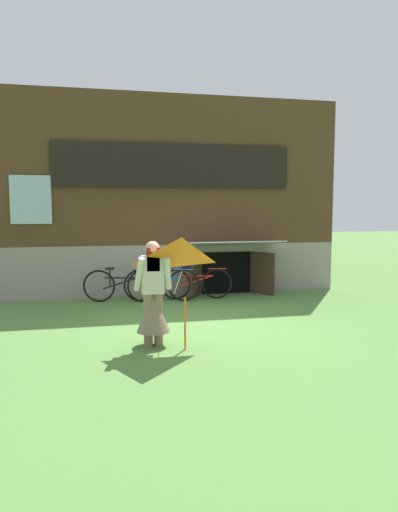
{
  "coord_description": "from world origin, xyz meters",
  "views": [
    {
      "loc": [
        -1.89,
        -8.34,
        2.16
      ],
      "look_at": [
        0.11,
        0.74,
        1.2
      ],
      "focal_mm": 33.02,
      "sensor_mm": 36.0,
      "label": 1
    }
  ],
  "objects_px": {
    "person": "(153,302)",
    "bicycle_red": "(196,283)",
    "kite": "(182,268)",
    "bicycle_black": "(121,285)",
    "bicycle_blue": "(162,285)"
  },
  "relations": [
    {
      "from": "bicycle_blue",
      "to": "bicycle_black",
      "type": "relative_size",
      "value": 1.01
    },
    {
      "from": "bicycle_blue",
      "to": "bicycle_black",
      "type": "xyz_separation_m",
      "value": [
        -0.92,
        0.1,
        -0.0
      ]
    },
    {
      "from": "bicycle_red",
      "to": "bicycle_black",
      "type": "xyz_separation_m",
      "value": [
        -1.76,
        0.0,
        0.01
      ]
    },
    {
      "from": "bicycle_red",
      "to": "bicycle_blue",
      "type": "xyz_separation_m",
      "value": [
        -0.84,
        -0.1,
        0.01
      ]
    },
    {
      "from": "bicycle_blue",
      "to": "bicycle_red",
      "type": "bearing_deg",
      "value": 17.28
    },
    {
      "from": "kite",
      "to": "bicycle_blue",
      "type": "distance_m",
      "value": 4.19
    },
    {
      "from": "bicycle_blue",
      "to": "kite",
      "type": "bearing_deg",
      "value": -83.17
    },
    {
      "from": "person",
      "to": "bicycle_red",
      "type": "height_order",
      "value": "person"
    },
    {
      "from": "kite",
      "to": "bicycle_red",
      "type": "relative_size",
      "value": 0.92
    },
    {
      "from": "person",
      "to": "bicycle_black",
      "type": "height_order",
      "value": "person"
    },
    {
      "from": "person",
      "to": "bicycle_black",
      "type": "distance_m",
      "value": 3.6
    },
    {
      "from": "kite",
      "to": "bicycle_red",
      "type": "xyz_separation_m",
      "value": [
        1.11,
        4.17,
        -0.92
      ]
    },
    {
      "from": "kite",
      "to": "bicycle_red",
      "type": "height_order",
      "value": "kite"
    },
    {
      "from": "person",
      "to": "kite",
      "type": "relative_size",
      "value": 1.05
    },
    {
      "from": "bicycle_red",
      "to": "bicycle_black",
      "type": "height_order",
      "value": "bicycle_black"
    }
  ]
}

